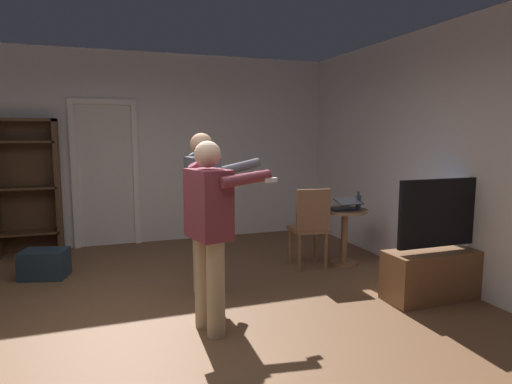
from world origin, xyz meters
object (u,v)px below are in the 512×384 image
object	(u,v)px
tv_flatscreen	(444,264)
person_striped_shirt	(204,203)
wooden_chair	(310,225)
bookshelf	(27,182)
side_table	(344,228)
bottle_on_table	(358,202)
suitcase_dark	(45,264)
person_blue_shirt	(210,224)
laptop	(345,206)

from	to	relation	value
tv_flatscreen	person_striped_shirt	distance (m)	2.49
person_striped_shirt	wooden_chair	bearing A→B (deg)	18.01
bookshelf	wooden_chair	size ratio (longest dim) A/B	1.86
side_table	bottle_on_table	bearing A→B (deg)	-29.74
tv_flatscreen	suitcase_dark	distance (m)	4.36
bottle_on_table	person_striped_shirt	distance (m)	2.10
person_blue_shirt	wooden_chair	bearing A→B (deg)	39.40
laptop	person_striped_shirt	distance (m)	1.95
tv_flatscreen	bookshelf	bearing A→B (deg)	142.35
person_striped_shirt	laptop	bearing A→B (deg)	13.19
bookshelf	side_table	bearing A→B (deg)	-25.96
wooden_chair	bottle_on_table	bearing A→B (deg)	-5.18
tv_flatscreen	person_blue_shirt	distance (m)	2.46
laptop	suitcase_dark	size ratio (longest dim) A/B	0.69
side_table	person_striped_shirt	distance (m)	2.03
side_table	suitcase_dark	distance (m)	3.59
laptop	person_striped_shirt	size ratio (longest dim) A/B	0.21
laptop	wooden_chair	size ratio (longest dim) A/B	0.34
bookshelf	bottle_on_table	xyz separation A→B (m)	(3.94, -1.93, -0.19)
wooden_chair	person_striped_shirt	world-z (taller)	person_striped_shirt
bookshelf	side_table	size ratio (longest dim) A/B	2.63
bottle_on_table	person_striped_shirt	bearing A→B (deg)	-168.85
bookshelf	bottle_on_table	bearing A→B (deg)	-26.10
suitcase_dark	bottle_on_table	bearing A→B (deg)	3.30
wooden_chair	person_blue_shirt	bearing A→B (deg)	-140.60
bottle_on_table	suitcase_dark	world-z (taller)	bottle_on_table
tv_flatscreen	side_table	size ratio (longest dim) A/B	1.80
person_striped_shirt	side_table	bearing A→B (deg)	14.22
bookshelf	wooden_chair	xyz separation A→B (m)	(3.31, -1.87, -0.45)
tv_flatscreen	bottle_on_table	distance (m)	1.36
side_table	bookshelf	bearing A→B (deg)	154.04
person_blue_shirt	person_striped_shirt	world-z (taller)	person_striped_shirt
bottle_on_table	suitcase_dark	xyz separation A→B (m)	(-3.66, 0.76, -0.64)
bookshelf	laptop	xyz separation A→B (m)	(3.77, -1.89, -0.24)
bookshelf	person_blue_shirt	size ratio (longest dim) A/B	1.16
laptop	bottle_on_table	bearing A→B (deg)	-12.35
bottle_on_table	person_blue_shirt	bearing A→B (deg)	-150.81
bookshelf	suitcase_dark	distance (m)	1.46
tv_flatscreen	side_table	distance (m)	1.40
side_table	laptop	size ratio (longest dim) A/B	2.06
side_table	person_blue_shirt	bearing A→B (deg)	-147.55
person_striped_shirt	person_blue_shirt	bearing A→B (deg)	-99.64
bookshelf	tv_flatscreen	bearing A→B (deg)	-37.65
tv_flatscreen	wooden_chair	world-z (taller)	tv_flatscreen
tv_flatscreen	person_blue_shirt	bearing A→B (deg)	178.97
bottle_on_table	wooden_chair	world-z (taller)	wooden_chair
side_table	laptop	xyz separation A→B (m)	(-0.03, -0.04, 0.29)
person_striped_shirt	suitcase_dark	world-z (taller)	person_striped_shirt
laptop	suitcase_dark	world-z (taller)	laptop
bookshelf	suitcase_dark	xyz separation A→B (m)	(0.28, -1.17, -0.83)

